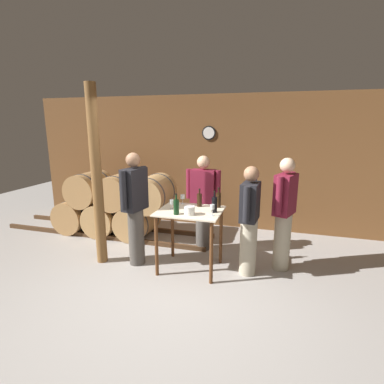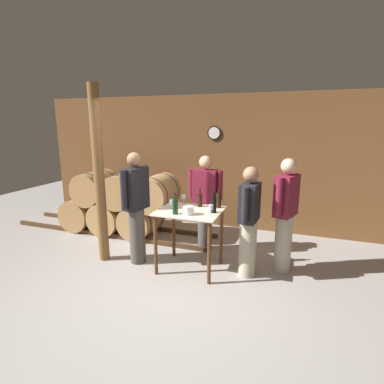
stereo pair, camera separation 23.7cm
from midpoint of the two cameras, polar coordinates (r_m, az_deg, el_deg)
ground_plane at (r=4.02m, az=-3.27°, el=-19.15°), size 14.00×14.00×0.00m
back_wall at (r=6.19m, az=7.06°, el=5.61°), size 8.40×0.08×2.70m
barrel_rack at (r=6.04m, az=-12.75°, el=-2.18°), size 4.21×0.80×1.22m
tasting_table at (r=4.37m, az=1.12°, el=-5.88°), size 0.91×0.77×0.91m
wooden_post at (r=4.71m, az=-15.93°, el=2.87°), size 0.16×0.16×2.70m
wine_bottle_far_left at (r=4.11m, az=-1.57°, el=-2.73°), size 0.08×0.08×0.30m
wine_bottle_left at (r=4.49m, az=3.02°, el=-1.49°), size 0.07×0.07×0.27m
wine_bottle_center at (r=4.19m, az=5.77°, el=-2.40°), size 0.08×0.08×0.31m
wine_bottle_right at (r=4.44m, az=6.64°, el=-1.54°), size 0.08×0.08×0.30m
wine_glass_near_left at (r=4.36m, az=-2.38°, el=-1.94°), size 0.06×0.06×0.14m
wine_glass_near_center at (r=4.64m, az=-0.15°, el=-0.95°), size 0.07×0.07×0.15m
wine_glass_near_right at (r=4.04m, az=5.31°, el=-3.02°), size 0.06×0.06×0.16m
ice_bucket at (r=4.10m, az=0.95°, el=-3.52°), size 0.15×0.15×0.12m
person_host at (r=4.25m, az=12.36°, el=-5.26°), size 0.25×0.59×1.57m
person_visitor_with_scarf at (r=4.48m, az=18.78°, el=-3.96°), size 0.34×0.56×1.67m
person_visitor_bearded at (r=5.02m, az=3.87°, el=-1.82°), size 0.59×0.24×1.62m
person_visitor_near_door at (r=4.59m, az=-9.16°, el=-2.64°), size 0.29×0.58×1.72m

